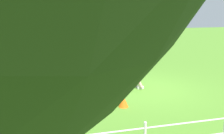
% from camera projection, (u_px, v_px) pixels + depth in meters
% --- Properties ---
extents(ground_plane, '(60.00, 60.00, 0.00)m').
position_uv_depth(ground_plane, '(147.00, 89.00, 10.01)').
color(ground_plane, '#558D2B').
extents(person, '(0.53, 0.71, 1.29)m').
position_uv_depth(person, '(138.00, 71.00, 10.01)').
color(person, silver).
rests_on(person, ground_plane).
extents(dog, '(0.98, 0.58, 0.59)m').
position_uv_depth(dog, '(77.00, 73.00, 7.96)').
color(dog, tan).
extents(frisbee_flying, '(0.30, 0.30, 0.10)m').
position_uv_depth(frisbee_flying, '(82.00, 60.00, 8.05)').
color(frisbee_flying, red).
extents(frisbee_held, '(0.31, 0.31, 0.10)m').
position_uv_depth(frisbee_held, '(138.00, 76.00, 9.66)').
color(frisbee_held, '#3082DC').
rests_on(frisbee_held, person).
extents(training_cone, '(0.33, 0.33, 0.37)m').
position_uv_depth(training_cone, '(123.00, 101.00, 8.17)').
color(training_cone, orange).
rests_on(training_cone, ground_plane).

